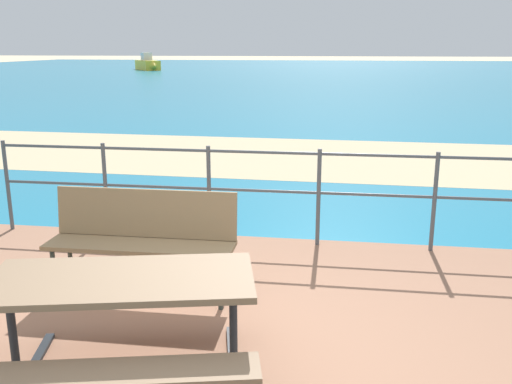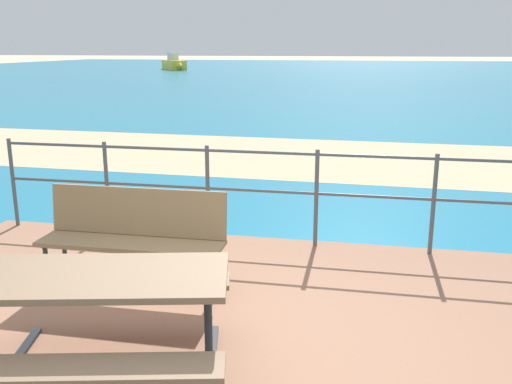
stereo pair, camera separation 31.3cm
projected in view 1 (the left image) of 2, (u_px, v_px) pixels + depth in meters
name	position (u px, v px, depth m)	size (l,w,h in m)	color
ground_plane	(213.00, 371.00, 3.79)	(240.00, 240.00, 0.00)	beige
patio_paving	(213.00, 367.00, 3.78)	(6.40, 5.20, 0.06)	#996B51
sea_water	(331.00, 75.00, 42.07)	(90.00, 90.00, 0.01)	teal
beach_strip	(299.00, 157.00, 11.11)	(54.00, 4.24, 0.01)	tan
picnic_table	(123.00, 305.00, 3.36)	(1.83, 1.68, 0.75)	#7A6047
park_bench	(143.00, 232.00, 4.73)	(1.58, 0.43, 0.89)	#8C704C
railing_fence	(263.00, 184.00, 5.96)	(5.94, 0.04, 1.04)	#4C5156
boat_near	(148.00, 64.00, 51.10)	(3.34, 4.24, 1.56)	yellow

